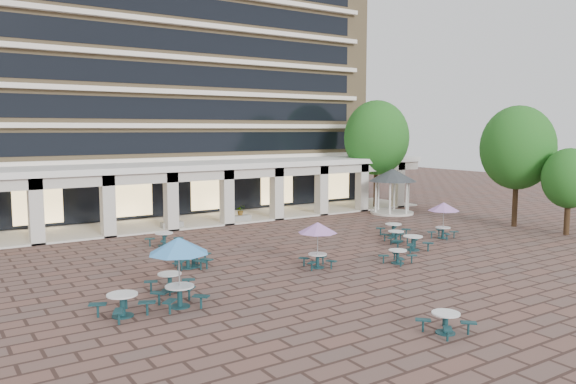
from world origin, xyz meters
The scene contains 22 objects.
ground centered at (0.00, 0.00, 0.00)m, with size 120.00×120.00×0.00m, color brown.
apartment_building centered at (0.00, 25.47, 12.60)m, with size 40.00×15.50×25.20m.
retail_arcade centered at (0.00, 14.80, 3.00)m, with size 42.00×6.60×4.40m.
picnic_table_0 centered at (-10.25, -3.33, 0.51)m, with size 2.28×2.28×0.85m.
picnic_table_1 centered at (-1.70, -11.00, 0.43)m, with size 1.62×1.62×0.71m.
picnic_table_2 centered at (4.00, -2.91, 0.42)m, with size 1.81×1.81×0.70m.
picnic_table_4 centered at (-8.07, -3.45, 2.31)m, with size 2.35×2.35×2.72m.
picnic_table_5 centered at (-5.02, 2.17, 0.50)m, with size 2.27×2.27×0.84m.
picnic_table_6 centered at (0.04, -1.37, 1.93)m, with size 1.96×1.96×2.27m.
picnic_table_7 centered at (6.96, -1.09, 0.49)m, with size 2.05×2.05×0.82m.
picnic_table_8 centered at (-7.57, -1.14, 0.45)m, with size 2.07×2.07×0.76m.
picnic_table_9 centered at (-4.41, 7.77, 0.48)m, with size 2.16×2.16×0.80m.
picnic_table_10 centered at (7.70, 1.02, 0.43)m, with size 1.94×1.94×0.71m.
picnic_table_11 centered at (11.15, 0.40, 1.92)m, with size 1.95×1.95×2.25m.
picnic_table_12 centered at (-5.37, 2.07, 0.45)m, with size 1.95×1.95×0.75m.
picnic_table_13 centered at (9.10, 2.70, 0.47)m, with size 1.84×1.84×0.79m.
gazebo centered at (15.74, 9.76, 2.73)m, with size 3.90×3.90×3.63m.
tree_east_a centered at (18.75, 0.60, 5.55)m, with size 5.09×5.09×8.49m.
tree_east_b centered at (18.77, -3.23, 3.68)m, with size 3.39×3.39×5.64m.
tree_east_c centered at (16.92, 13.05, 6.09)m, with size 5.60×5.60×9.32m.
planter_left centered at (-1.89, 12.90, 0.55)m, with size 1.50×0.73×1.31m.
planter_right centered at (3.50, 12.90, 0.50)m, with size 1.50×0.72×1.25m.
Camera 1 is at (-16.14, -23.31, 6.82)m, focal length 35.00 mm.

